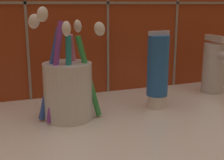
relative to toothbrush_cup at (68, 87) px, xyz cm
name	(u,v)px	position (x,y,z in cm)	size (l,w,h in cm)	color
sink_counter	(133,125)	(9.80, -3.99, -6.25)	(64.23, 34.88, 2.00)	silver
toothbrush_cup	(68,87)	(0.00, 0.00, 0.00)	(11.95, 9.80, 18.03)	silver
toothpaste_tube	(158,71)	(16.11, 0.02, 1.55)	(3.94, 3.76, 13.75)	white
sink_faucet	(216,65)	(32.06, 4.25, 0.60)	(4.56, 12.70, 11.93)	silver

